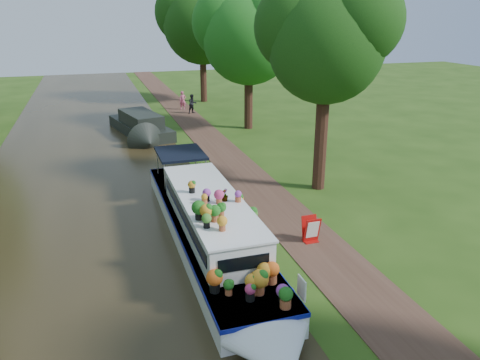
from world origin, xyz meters
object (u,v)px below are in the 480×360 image
(plant_boat, at_px, (211,227))
(second_boat, at_px, (141,126))
(sandwich_board, at_px, (311,231))
(pedestrian_dark, at_px, (193,104))
(pedestrian_pink, at_px, (183,100))

(plant_boat, xyz_separation_m, second_boat, (-0.47, 16.49, -0.25))
(sandwich_board, relative_size, pedestrian_dark, 0.60)
(sandwich_board, distance_m, pedestrian_pink, 24.47)
(second_boat, xyz_separation_m, sandwich_board, (3.86, -16.98, -0.16))
(sandwich_board, xyz_separation_m, pedestrian_dark, (0.76, 22.73, 0.34))
(plant_boat, distance_m, pedestrian_pink, 24.26)
(second_boat, xyz_separation_m, pedestrian_dark, (4.62, 5.75, 0.17))
(sandwich_board, xyz_separation_m, pedestrian_pink, (0.31, 24.46, 0.34))
(pedestrian_dark, bearing_deg, plant_boat, -120.13)
(pedestrian_pink, distance_m, pedestrian_dark, 1.79)
(sandwich_board, bearing_deg, second_boat, 101.10)
(second_boat, distance_m, pedestrian_pink, 8.57)
(plant_boat, height_order, sandwich_board, plant_boat)
(plant_boat, bearing_deg, second_boat, 91.63)
(plant_boat, xyz_separation_m, pedestrian_dark, (4.15, 22.24, -0.08))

